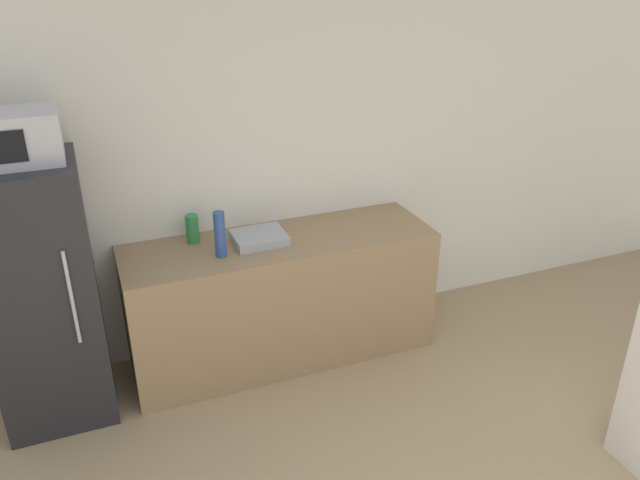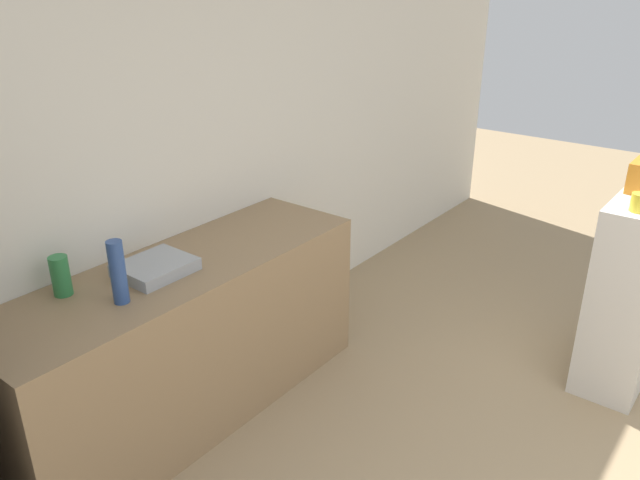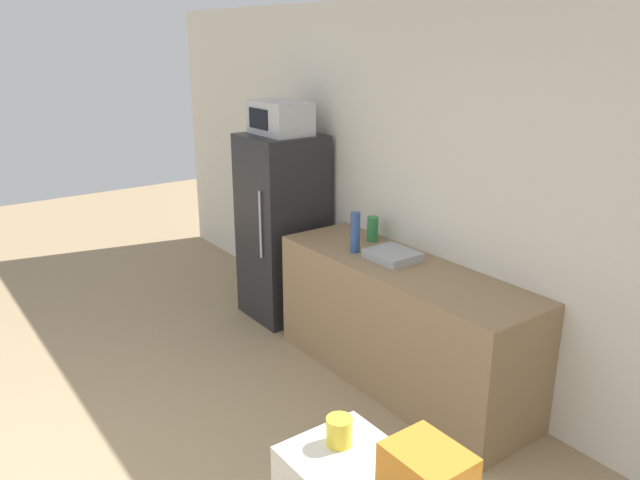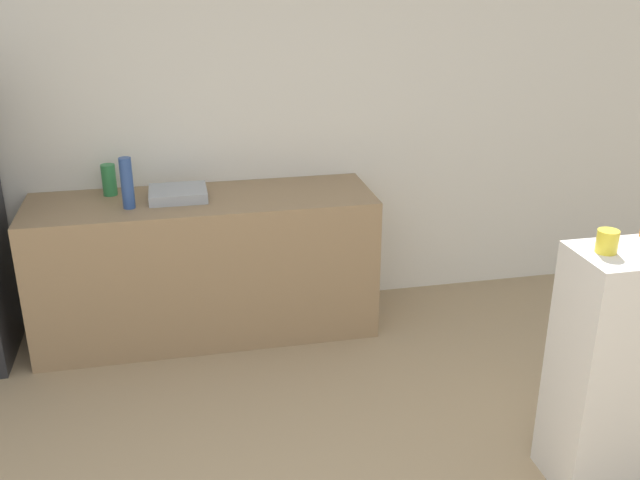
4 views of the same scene
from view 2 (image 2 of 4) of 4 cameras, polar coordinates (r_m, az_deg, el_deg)
name	(u,v)px [view 2 (image 2 of 4)]	position (r m, az deg, el deg)	size (l,w,h in m)	color
wall_back	(147,164)	(3.35, -15.52, 6.68)	(8.00, 0.06, 2.60)	silver
counter	(188,340)	(3.38, -11.96, -8.94)	(2.04, 0.63, 0.88)	#937551
sink_basin	(156,267)	(3.10, -14.80, -2.43)	(0.33, 0.29, 0.06)	#9EA3A8
bottle_tall	(118,272)	(2.83, -17.99, -2.82)	(0.07, 0.07, 0.29)	#2D4C8C
bottle_short	(61,276)	(3.01, -22.63, -3.04)	(0.08, 0.08, 0.19)	#2D7F42
shelf_cabinet	(633,290)	(3.96, 26.67, -4.12)	(0.76, 0.34, 1.11)	silver
jar	(640,203)	(3.50, 27.18, 3.06)	(0.09, 0.09, 0.09)	yellow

